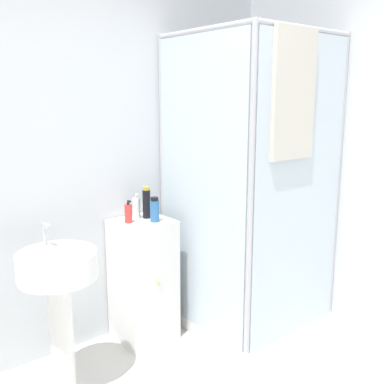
# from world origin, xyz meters

# --- Properties ---
(wall_back) EXTENTS (6.40, 0.06, 2.50)m
(wall_back) POSITION_xyz_m (0.00, 1.70, 1.25)
(wall_back) COLOR silver
(wall_back) RESTS_ON ground_plane
(shower_enclosure) EXTENTS (0.92, 0.95, 2.10)m
(shower_enclosure) POSITION_xyz_m (1.14, 1.12, 0.59)
(shower_enclosure) COLOR white
(shower_enclosure) RESTS_ON ground_plane
(vanity_cabinet) EXTENTS (0.37, 0.38, 0.86)m
(vanity_cabinet) POSITION_xyz_m (0.47, 1.48, 0.43)
(vanity_cabinet) COLOR silver
(vanity_cabinet) RESTS_ON ground_plane
(sink) EXTENTS (0.44, 0.44, 0.98)m
(sink) POSITION_xyz_m (-0.22, 1.27, 0.65)
(sink) COLOR white
(sink) RESTS_ON ground_plane
(soap_dispenser) EXTENTS (0.05, 0.05, 0.15)m
(soap_dispenser) POSITION_xyz_m (0.37, 1.49, 0.92)
(soap_dispenser) COLOR red
(soap_dispenser) RESTS_ON vanity_cabinet
(shampoo_bottle_tall_black) EXTENTS (0.05, 0.05, 0.22)m
(shampoo_bottle_tall_black) POSITION_xyz_m (0.53, 1.52, 0.96)
(shampoo_bottle_tall_black) COLOR black
(shampoo_bottle_tall_black) RESTS_ON vanity_cabinet
(shampoo_bottle_blue) EXTENTS (0.06, 0.06, 0.17)m
(shampoo_bottle_blue) POSITION_xyz_m (0.52, 1.40, 0.94)
(shampoo_bottle_blue) COLOR #2D66A3
(shampoo_bottle_blue) RESTS_ON vanity_cabinet
(lotion_bottle_white) EXTENTS (0.05, 0.05, 0.17)m
(lotion_bottle_white) POSITION_xyz_m (0.48, 1.56, 0.93)
(lotion_bottle_white) COLOR white
(lotion_bottle_white) RESTS_ON vanity_cabinet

